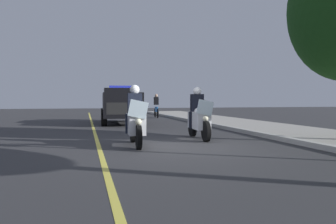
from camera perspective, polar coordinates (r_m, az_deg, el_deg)
name	(u,v)px	position (r m, az deg, el deg)	size (l,w,h in m)	color
ground_plane	(181,146)	(9.10, 2.26, -6.01)	(80.00, 80.00, 0.00)	#333335
curb_strip	(288,140)	(10.57, 20.31, -4.59)	(48.00, 0.24, 0.15)	#B7B5AD
lane_stripe_center	(99,149)	(8.73, -11.97, -6.38)	(48.00, 0.12, 0.01)	#E0D14C
police_motorcycle_lead_left	(135,121)	(9.16, -5.75, -1.57)	(2.14, 0.59, 1.72)	black
police_motorcycle_lead_right	(199,118)	(10.70, 5.43, -1.02)	(2.14, 0.59, 1.72)	black
police_suv	(121,104)	(17.69, -8.34, 1.43)	(4.98, 2.25, 2.05)	black
cyclist_background	(156,106)	(23.14, -2.08, 1.08)	(1.76, 0.33, 1.69)	black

